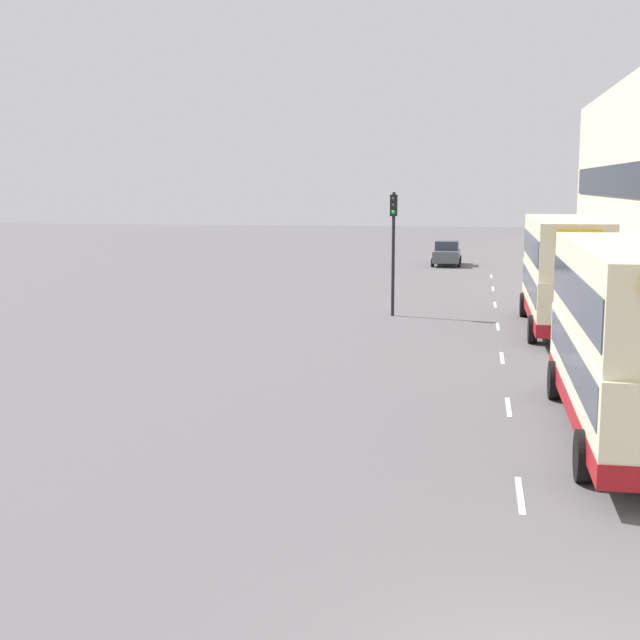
{
  "coord_description": "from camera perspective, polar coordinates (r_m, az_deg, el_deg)",
  "views": [
    {
      "loc": [
        -0.88,
        -9.43,
        5.59
      ],
      "look_at": [
        -6.11,
        20.11,
        1.0
      ],
      "focal_mm": 50.0,
      "sensor_mm": 36.0,
      "label": 1
    }
  ],
  "objects": [
    {
      "name": "lane_mark_1",
      "position": [
        16.86,
        12.69,
        -10.87
      ],
      "size": [
        0.12,
        2.0,
        0.01
      ],
      "color": "silver",
      "rests_on": "ground_plane"
    },
    {
      "name": "traffic_light_far_kerb",
      "position": [
        37.92,
        4.72,
        5.53
      ],
      "size": [
        0.3,
        0.32,
        5.26
      ],
      "color": "black",
      "rests_on": "ground_plane"
    },
    {
      "name": "double_decker_bus_ahead",
      "position": [
        35.42,
        15.32,
        3.03
      ],
      "size": [
        2.85,
        10.15,
        4.3
      ],
      "color": "beige",
      "rests_on": "ground_plane"
    },
    {
      "name": "pavement",
      "position": [
        48.81,
        18.68,
        1.74
      ],
      "size": [
        5.0,
        93.0,
        0.14
      ],
      "color": "gray",
      "rests_on": "ground_plane"
    },
    {
      "name": "lane_mark_6",
      "position": [
        48.94,
        11.01,
        1.98
      ],
      "size": [
        0.12,
        2.0,
        0.01
      ],
      "color": "silver",
      "rests_on": "ground_plane"
    },
    {
      "name": "lane_mark_7",
      "position": [
        55.45,
        10.91,
        2.76
      ],
      "size": [
        0.12,
        2.0,
        0.01
      ],
      "color": "silver",
      "rests_on": "ground_plane"
    },
    {
      "name": "lane_mark_2",
      "position": [
        23.13,
        11.98,
        -5.47
      ],
      "size": [
        0.12,
        2.0,
        0.01
      ],
      "color": "silver",
      "rests_on": "ground_plane"
    },
    {
      "name": "lane_mark_4",
      "position": [
        35.97,
        11.32,
        -0.41
      ],
      "size": [
        0.12,
        2.0,
        0.01
      ],
      "color": "silver",
      "rests_on": "ground_plane"
    },
    {
      "name": "lane_mark_5",
      "position": [
        42.45,
        11.14,
        0.97
      ],
      "size": [
        0.12,
        2.0,
        0.01
      ],
      "color": "silver",
      "rests_on": "ground_plane"
    },
    {
      "name": "car_0",
      "position": [
        62.57,
        8.11,
        4.26
      ],
      "size": [
        1.99,
        4.26,
        1.7
      ],
      "rotation": [
        0.0,
        0.0,
        3.14
      ],
      "color": "#4C5156",
      "rests_on": "ground_plane"
    },
    {
      "name": "double_decker_bus_near",
      "position": [
        20.63,
        19.27,
        -1.02
      ],
      "size": [
        2.85,
        10.34,
        4.3
      ],
      "color": "beige",
      "rests_on": "ground_plane"
    },
    {
      "name": "lane_mark_3",
      "position": [
        29.52,
        11.58,
        -2.39
      ],
      "size": [
        0.12,
        2.0,
        0.01
      ],
      "color": "silver",
      "rests_on": "ground_plane"
    }
  ]
}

